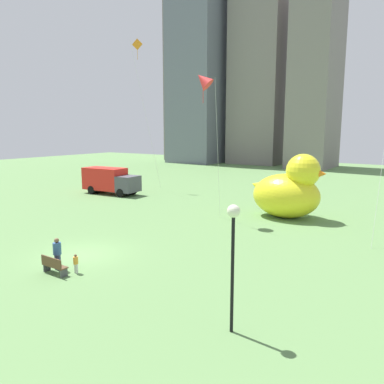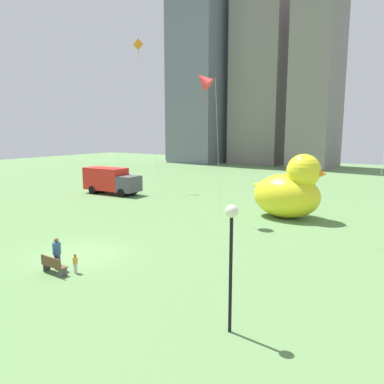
{
  "view_description": "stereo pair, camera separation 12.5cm",
  "coord_description": "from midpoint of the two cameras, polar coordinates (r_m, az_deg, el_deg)",
  "views": [
    {
      "loc": [
        16.53,
        -13.56,
        7.0
      ],
      "look_at": [
        3.19,
        6.4,
        3.02
      ],
      "focal_mm": 35.41,
      "sensor_mm": 36.0,
      "label": 1
    },
    {
      "loc": [
        16.64,
        -13.49,
        7.0
      ],
      "look_at": [
        3.19,
        6.4,
        3.02
      ],
      "focal_mm": 35.41,
      "sensor_mm": 36.0,
      "label": 2
    }
  ],
  "objects": [
    {
      "name": "person_adult",
      "position": [
        20.38,
        -19.8,
        -8.56
      ],
      "size": [
        0.4,
        0.4,
        1.65
      ],
      "color": "#38476B",
      "rests_on": "ground"
    },
    {
      "name": "ground_plane",
      "position": [
        22.52,
        -16.38,
        -9.11
      ],
      "size": [
        140.0,
        140.0,
        0.0
      ],
      "primitive_type": "plane",
      "color": "#60894E"
    },
    {
      "name": "kite_orange",
      "position": [
        46.51,
        -8.17,
        19.98
      ],
      "size": [
        2.97,
        3.41,
        17.26
      ],
      "color": "silver",
      "rests_on": "ground"
    },
    {
      "name": "box_truck",
      "position": [
        42.32,
        -12.33,
        1.66
      ],
      "size": [
        6.67,
        2.78,
        2.85
      ],
      "color": "red",
      "rests_on": "ground"
    },
    {
      "name": "giant_inflatable_duck",
      "position": [
        31.03,
        14.26,
        0.2
      ],
      "size": [
        6.22,
        3.99,
        5.16
      ],
      "color": "yellow",
      "rests_on": "ground"
    },
    {
      "name": "lamppost",
      "position": [
        12.86,
        5.92,
        -6.81
      ],
      "size": [
        0.45,
        0.45,
        4.55
      ],
      "color": "black",
      "rests_on": "ground"
    },
    {
      "name": "person_child",
      "position": [
        19.76,
        -17.28,
        -10.13
      ],
      "size": [
        0.24,
        0.24,
        0.97
      ],
      "color": "silver",
      "rests_on": "ground"
    },
    {
      "name": "kite_red",
      "position": [
        29.35,
        1.57,
        16.49
      ],
      "size": [
        2.39,
        2.25,
        11.42
      ],
      "color": "silver",
      "rests_on": "ground"
    },
    {
      "name": "park_bench",
      "position": [
        19.96,
        -20.3,
        -10.3
      ],
      "size": [
        1.51,
        0.47,
        0.9
      ],
      "color": "brown",
      "rests_on": "ground"
    },
    {
      "name": "city_skyline",
      "position": [
        75.48,
        16.75,
        18.34
      ],
      "size": [
        81.25,
        14.55,
        41.3
      ],
      "color": "gray",
      "rests_on": "ground"
    }
  ]
}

